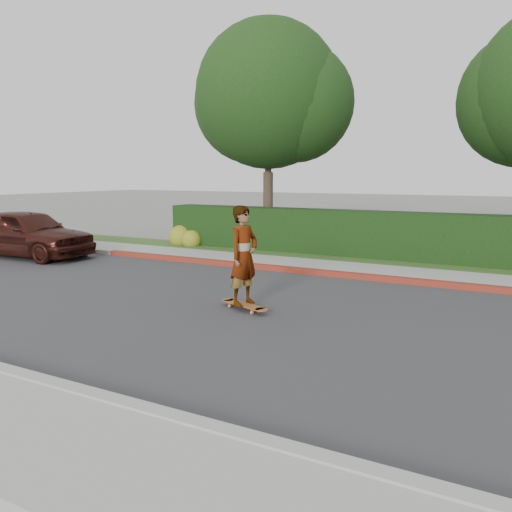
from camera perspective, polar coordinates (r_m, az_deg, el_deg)
The scene contains 13 objects.
ground at distance 8.43m, azimuth 21.93°, elevation -9.42°, with size 120.00×120.00×0.00m, color slate.
road at distance 8.43m, azimuth 21.94°, elevation -9.39°, with size 60.00×8.00×0.01m, color #2D2D30.
curb_near at distance 4.69m, azimuth 16.12°, elevation -23.77°, with size 60.00×0.20×0.15m, color #9E9E99.
curb_far at distance 12.37m, azimuth 23.99°, elevation -3.35°, with size 60.00×0.20×0.15m, color #9E9E99.
curb_red_section at distance 13.60m, azimuth 2.53°, elevation -1.44°, with size 12.00×0.21×0.15m, color maroon.
sidewalk_far at distance 13.25m, azimuth 24.27°, elevation -2.63°, with size 60.00×1.60×0.12m, color gray.
planting_strip at distance 14.82m, azimuth 24.68°, elevation -1.51°, with size 60.00×1.60×0.10m, color #2D4C1E.
hedge at distance 15.74m, azimuth 14.04°, elevation 2.23°, with size 15.00×1.00×1.50m, color black.
flowering_shrub at distance 18.35m, azimuth -8.15°, elevation 2.07°, with size 1.40×1.00×0.90m.
tree_left at distance 18.78m, azimuth 1.66°, elevation 17.41°, with size 5.99×5.21×8.00m.
skateboard at distance 9.72m, azimuth -1.38°, elevation -5.62°, with size 1.24×0.63×0.11m.
skateboarder at distance 9.51m, azimuth -1.41°, elevation 0.05°, with size 0.70×0.46×1.91m, color white.
car_maroon at distance 17.45m, azimuth -24.67°, elevation 2.39°, with size 1.82×4.53×1.54m, color #3C1813.
Camera 1 is at (0.70, -7.99, 2.61)m, focal length 35.00 mm.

